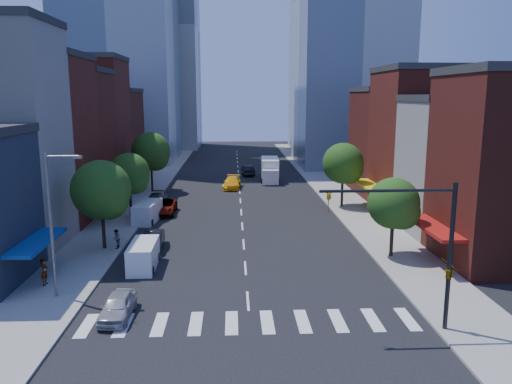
{
  "coord_description": "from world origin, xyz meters",
  "views": [
    {
      "loc": [
        -0.84,
        -29.03,
        12.49
      ],
      "look_at": [
        0.95,
        9.7,
        5.0
      ],
      "focal_mm": 35.0,
      "sensor_mm": 36.0,
      "label": 1
    }
  ],
  "objects_px": {
    "traffic_car_far": "(271,167)",
    "parked_car_front": "(118,306)",
    "pedestrian_far": "(116,239)",
    "box_truck": "(270,170)",
    "cargo_van_near": "(143,256)",
    "taxi": "(232,183)",
    "pedestrian_near": "(44,272)",
    "traffic_car_oncoming": "(248,170)",
    "parked_car_rear": "(156,201)",
    "parked_car_second": "(153,240)",
    "cargo_van_far": "(147,212)",
    "parked_car_third": "(163,207)"
  },
  "relations": [
    {
      "from": "cargo_van_near",
      "to": "taxi",
      "type": "relative_size",
      "value": 0.84
    },
    {
      "from": "cargo_van_far",
      "to": "pedestrian_near",
      "type": "bearing_deg",
      "value": -95.34
    },
    {
      "from": "traffic_car_far",
      "to": "box_truck",
      "type": "bearing_deg",
      "value": 84.44
    },
    {
      "from": "parked_car_second",
      "to": "parked_car_third",
      "type": "xyz_separation_m",
      "value": [
        -0.86,
        12.53,
        0.03
      ]
    },
    {
      "from": "parked_car_rear",
      "to": "cargo_van_far",
      "type": "xyz_separation_m",
      "value": [
        -0.02,
        -6.09,
        0.17
      ]
    },
    {
      "from": "box_truck",
      "to": "pedestrian_far",
      "type": "height_order",
      "value": "box_truck"
    },
    {
      "from": "parked_car_second",
      "to": "box_truck",
      "type": "bearing_deg",
      "value": 67.02
    },
    {
      "from": "box_truck",
      "to": "pedestrian_near",
      "type": "relative_size",
      "value": 4.69
    },
    {
      "from": "parked_car_rear",
      "to": "box_truck",
      "type": "bearing_deg",
      "value": 53.17
    },
    {
      "from": "taxi",
      "to": "pedestrian_near",
      "type": "distance_m",
      "value": 37.52
    },
    {
      "from": "traffic_car_oncoming",
      "to": "pedestrian_near",
      "type": "distance_m",
      "value": 49.06
    },
    {
      "from": "parked_car_third",
      "to": "parked_car_second",
      "type": "bearing_deg",
      "value": -86.36
    },
    {
      "from": "cargo_van_near",
      "to": "taxi",
      "type": "height_order",
      "value": "cargo_van_near"
    },
    {
      "from": "parked_car_front",
      "to": "pedestrian_near",
      "type": "height_order",
      "value": "pedestrian_near"
    },
    {
      "from": "parked_car_second",
      "to": "pedestrian_near",
      "type": "relative_size",
      "value": 2.49
    },
    {
      "from": "cargo_van_far",
      "to": "pedestrian_far",
      "type": "relative_size",
      "value": 3.11
    },
    {
      "from": "parked_car_rear",
      "to": "pedestrian_far",
      "type": "relative_size",
      "value": 3.6
    },
    {
      "from": "traffic_car_far",
      "to": "parked_car_front",
      "type": "bearing_deg",
      "value": 76.29
    },
    {
      "from": "parked_car_second",
      "to": "traffic_car_far",
      "type": "height_order",
      "value": "parked_car_second"
    },
    {
      "from": "pedestrian_near",
      "to": "parked_car_second",
      "type": "bearing_deg",
      "value": -35.12
    },
    {
      "from": "pedestrian_far",
      "to": "box_truck",
      "type": "bearing_deg",
      "value": 149.93
    },
    {
      "from": "parked_car_front",
      "to": "box_truck",
      "type": "height_order",
      "value": "box_truck"
    },
    {
      "from": "parked_car_second",
      "to": "pedestrian_far",
      "type": "bearing_deg",
      "value": 178.94
    },
    {
      "from": "parked_car_rear",
      "to": "traffic_car_oncoming",
      "type": "bearing_deg",
      "value": 66.22
    },
    {
      "from": "parked_car_front",
      "to": "pedestrian_far",
      "type": "xyz_separation_m",
      "value": [
        -3.0,
        12.92,
        0.25
      ]
    },
    {
      "from": "parked_car_front",
      "to": "pedestrian_near",
      "type": "distance_m",
      "value": 7.71
    },
    {
      "from": "parked_car_rear",
      "to": "pedestrian_near",
      "type": "distance_m",
      "value": 23.59
    },
    {
      "from": "taxi",
      "to": "box_truck",
      "type": "bearing_deg",
      "value": 51.06
    },
    {
      "from": "cargo_van_far",
      "to": "box_truck",
      "type": "relative_size",
      "value": 0.58
    },
    {
      "from": "parked_car_second",
      "to": "parked_car_rear",
      "type": "distance_m",
      "value": 15.34
    },
    {
      "from": "parked_car_third",
      "to": "traffic_car_far",
      "type": "xyz_separation_m",
      "value": [
        13.85,
        30.89,
        -0.1
      ]
    },
    {
      "from": "pedestrian_near",
      "to": "parked_car_third",
      "type": "bearing_deg",
      "value": -12.67
    },
    {
      "from": "parked_car_rear",
      "to": "pedestrian_far",
      "type": "height_order",
      "value": "pedestrian_far"
    },
    {
      "from": "parked_car_third",
      "to": "pedestrian_near",
      "type": "height_order",
      "value": "pedestrian_near"
    },
    {
      "from": "parked_car_third",
      "to": "cargo_van_far",
      "type": "distance_m",
      "value": 3.6
    },
    {
      "from": "parked_car_third",
      "to": "traffic_car_oncoming",
      "type": "height_order",
      "value": "traffic_car_oncoming"
    },
    {
      "from": "parked_car_rear",
      "to": "taxi",
      "type": "relative_size",
      "value": 1.04
    },
    {
      "from": "cargo_van_far",
      "to": "traffic_car_far",
      "type": "height_order",
      "value": "cargo_van_far"
    },
    {
      "from": "parked_car_third",
      "to": "traffic_car_far",
      "type": "bearing_deg",
      "value": 65.54
    },
    {
      "from": "cargo_van_far",
      "to": "pedestrian_near",
      "type": "xyz_separation_m",
      "value": [
        -3.87,
        -17.18,
        0.05
      ]
    },
    {
      "from": "taxi",
      "to": "traffic_car_far",
      "type": "bearing_deg",
      "value": 73.04
    },
    {
      "from": "pedestrian_far",
      "to": "pedestrian_near",
      "type": "bearing_deg",
      "value": -25.57
    },
    {
      "from": "parked_car_third",
      "to": "traffic_car_far",
      "type": "height_order",
      "value": "parked_car_third"
    },
    {
      "from": "taxi",
      "to": "traffic_car_far",
      "type": "xyz_separation_m",
      "value": [
        6.49,
        16.06,
        -0.13
      ]
    },
    {
      "from": "traffic_car_far",
      "to": "parked_car_third",
      "type": "bearing_deg",
      "value": 65.1
    },
    {
      "from": "box_truck",
      "to": "taxi",
      "type": "bearing_deg",
      "value": -131.32
    },
    {
      "from": "traffic_car_far",
      "to": "box_truck",
      "type": "distance_m",
      "value": 10.3
    },
    {
      "from": "parked_car_rear",
      "to": "cargo_van_near",
      "type": "bearing_deg",
      "value": -82.93
    },
    {
      "from": "parked_car_front",
      "to": "parked_car_rear",
      "type": "relative_size",
      "value": 0.71
    },
    {
      "from": "cargo_van_near",
      "to": "traffic_car_oncoming",
      "type": "height_order",
      "value": "cargo_van_near"
    }
  ]
}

